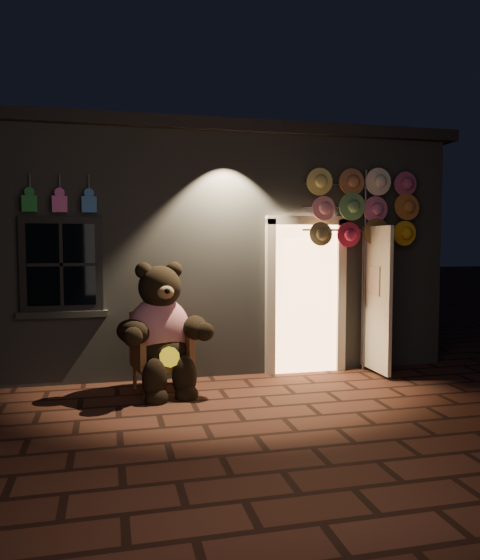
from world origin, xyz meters
name	(u,v)px	position (x,y,z in m)	size (l,w,h in m)	color
ground	(235,409)	(0.00, 0.00, 0.00)	(60.00, 60.00, 0.00)	#4D281D
shop_building	(185,247)	(0.00, 3.99, 1.74)	(7.30, 5.95, 3.51)	slate
wicker_armchair	(160,351)	(-0.73, 1.00, 0.49)	(0.76, 0.72, 0.97)	#9D653C
teddy_bear	(162,332)	(-0.72, 0.88, 0.74)	(1.20, 1.03, 1.68)	red
hat_rack	(364,209)	(2.13, 1.27, 2.29)	(1.68, 0.22, 2.86)	#59595E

